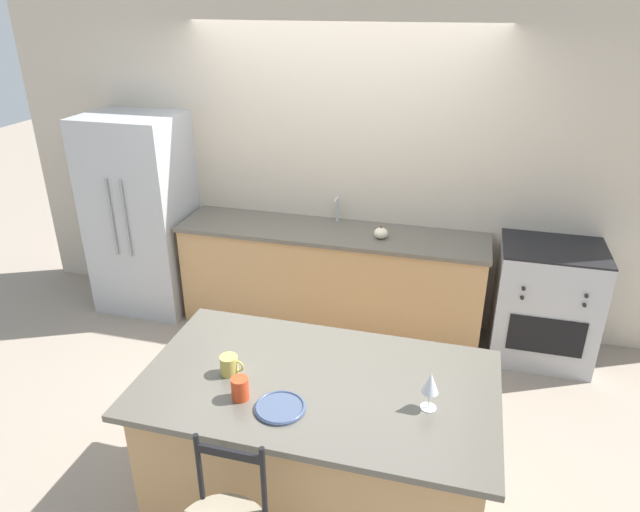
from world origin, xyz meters
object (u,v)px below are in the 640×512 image
(wine_glass, at_px, (430,384))
(tumbler_cup, at_px, (240,388))
(refrigerator, at_px, (142,214))
(oven_range, at_px, (545,302))
(dinner_plate, at_px, (280,407))
(coffee_mug, at_px, (229,365))
(pumpkin_decoration, at_px, (381,233))

(wine_glass, height_order, tumbler_cup, wine_glass)
(refrigerator, height_order, wine_glass, refrigerator)
(oven_range, xyz_separation_m, dinner_plate, (-1.42, -2.26, 0.47))
(coffee_mug, bearing_deg, tumbler_cup, -52.98)
(refrigerator, distance_m, oven_range, 3.51)
(tumbler_cup, bearing_deg, refrigerator, 130.03)
(wine_glass, bearing_deg, pumpkin_decoration, 105.50)
(tumbler_cup, xyz_separation_m, pumpkin_decoration, (0.31, 2.18, -0.04))
(refrigerator, height_order, oven_range, refrigerator)
(dinner_plate, bearing_deg, coffee_mug, 150.10)
(coffee_mug, xyz_separation_m, tumbler_cup, (0.13, -0.17, 0.01))
(dinner_plate, distance_m, pumpkin_decoration, 2.21)
(coffee_mug, bearing_deg, oven_range, 49.72)
(refrigerator, relative_size, dinner_plate, 7.38)
(oven_range, xyz_separation_m, wine_glass, (-0.76, -2.07, 0.60))
(oven_range, relative_size, coffee_mug, 7.66)
(wine_glass, height_order, coffee_mug, wine_glass)
(refrigerator, relative_size, coffee_mug, 14.19)
(refrigerator, distance_m, tumbler_cup, 2.89)
(refrigerator, xyz_separation_m, tumbler_cup, (1.85, -2.21, 0.11))
(refrigerator, xyz_separation_m, pumpkin_decoration, (2.16, -0.03, 0.06))
(wine_glass, relative_size, tumbler_cup, 1.72)
(wine_glass, bearing_deg, coffee_mug, 179.68)
(oven_range, height_order, pumpkin_decoration, pumpkin_decoration)
(oven_range, relative_size, pumpkin_decoration, 8.50)
(tumbler_cup, relative_size, pumpkin_decoration, 1.00)
(wine_glass, height_order, pumpkin_decoration, wine_glass)
(dinner_plate, relative_size, pumpkin_decoration, 2.13)
(oven_range, distance_m, coffee_mug, 2.76)
(refrigerator, distance_m, dinner_plate, 3.04)
(oven_range, height_order, wine_glass, wine_glass)
(refrigerator, bearing_deg, coffee_mug, -49.73)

